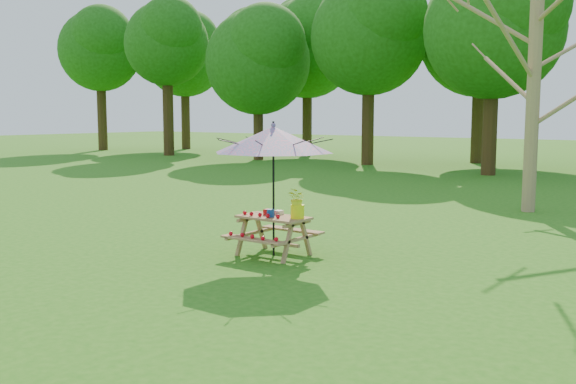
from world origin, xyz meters
The scene contains 5 objects.
picnic_table centered at (4.73, 3.55, 0.33)m, with size 1.20×1.32×0.67m.
patio_umbrella centered at (4.73, 3.55, 1.95)m, with size 2.64×2.64×2.25m.
produce_bins centered at (4.67, 3.58, 0.72)m, with size 0.29×0.43×0.13m.
tomatoes_row centered at (4.58, 3.37, 0.71)m, with size 0.77×0.13×0.07m, color red, non-canonical shape.
flower_bucket centered at (5.17, 3.61, 0.94)m, with size 0.38×0.36×0.50m.
Camera 1 is at (11.19, -4.84, 2.35)m, focal length 40.00 mm.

